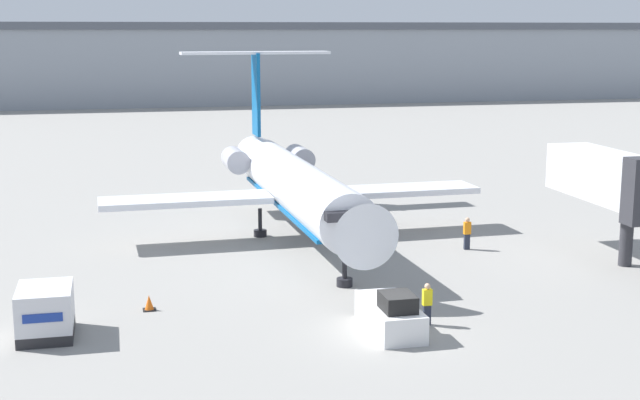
{
  "coord_description": "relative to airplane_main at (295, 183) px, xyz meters",
  "views": [
    {
      "loc": [
        -10.98,
        -33.47,
        12.48
      ],
      "look_at": [
        0.0,
        13.09,
        3.28
      ],
      "focal_mm": 50.0,
      "sensor_mm": 36.0,
      "label": 1
    }
  ],
  "objects": [
    {
      "name": "ground_plane",
      "position": [
        0.33,
        -18.32,
        -3.35
      ],
      "size": [
        600.0,
        600.0,
        0.0
      ],
      "primitive_type": "plane",
      "color": "gray"
    },
    {
      "name": "terminal_building",
      "position": [
        0.33,
        101.68,
        3.47
      ],
      "size": [
        180.0,
        16.8,
        13.58
      ],
      "color": "#8C939E",
      "rests_on": "ground"
    },
    {
      "name": "airplane_main",
      "position": [
        0.0,
        0.0,
        0.0
      ],
      "size": [
        23.21,
        27.87,
        10.9
      ],
      "color": "silver",
      "rests_on": "ground"
    },
    {
      "name": "pushback_tug",
      "position": [
        0.44,
        -17.66,
        -2.64
      ],
      "size": [
        1.86,
        4.47,
        1.88
      ],
      "color": "silver",
      "rests_on": "ground"
    },
    {
      "name": "luggage_cart",
      "position": [
        -13.6,
        -15.08,
        -2.3
      ],
      "size": [
        2.2,
        3.02,
        2.09
      ],
      "color": "#232326",
      "rests_on": "ground"
    },
    {
      "name": "worker_near_tug",
      "position": [
        2.18,
        -17.32,
        -2.37
      ],
      "size": [
        0.4,
        0.26,
        1.85
      ],
      "color": "#232838",
      "rests_on": "ground"
    },
    {
      "name": "worker_by_wing",
      "position": [
        9.02,
        -5.22,
        -2.35
      ],
      "size": [
        0.4,
        0.26,
        1.88
      ],
      "color": "#232838",
      "rests_on": "ground"
    },
    {
      "name": "traffic_cone_left",
      "position": [
        -9.31,
        -12.5,
        -3.01
      ],
      "size": [
        0.58,
        0.58,
        0.7
      ],
      "color": "black",
      "rests_on": "ground"
    },
    {
      "name": "jet_bridge",
      "position": [
        15.9,
        -8.89,
        1.09
      ],
      "size": [
        3.2,
        9.75,
        6.19
      ],
      "color": "#2D2D33",
      "rests_on": "ground"
    }
  ]
}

